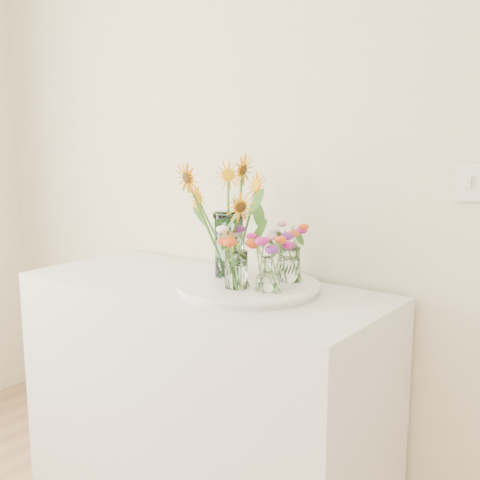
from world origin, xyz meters
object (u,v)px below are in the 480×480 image
(tray, at_px, (248,288))
(mason_jar, at_px, (229,245))
(small_vase_c, at_px, (290,265))
(small_vase_a, at_px, (236,270))
(counter, at_px, (202,399))
(small_vase_b, at_px, (268,274))

(tray, relative_size, mason_jar, 1.97)
(small_vase_c, bearing_deg, small_vase_a, -116.64)
(counter, distance_m, tray, 0.50)
(mason_jar, bearing_deg, small_vase_c, 17.32)
(tray, relative_size, small_vase_a, 3.61)
(counter, xyz_separation_m, mason_jar, (0.08, 0.07, 0.60))
(mason_jar, bearing_deg, tray, -19.26)
(mason_jar, xyz_separation_m, small_vase_b, (0.24, -0.09, -0.06))
(counter, bearing_deg, mason_jar, 41.54)
(small_vase_b, distance_m, small_vase_c, 0.16)
(tray, xyz_separation_m, small_vase_c, (0.10, 0.11, 0.08))
(tray, relative_size, small_vase_b, 3.90)
(counter, bearing_deg, small_vase_c, 24.80)
(small_vase_a, xyz_separation_m, small_vase_c, (0.09, 0.19, -0.00))
(counter, bearing_deg, small_vase_a, -13.86)
(small_vase_a, bearing_deg, small_vase_b, 15.78)
(mason_jar, xyz_separation_m, small_vase_a, (0.13, -0.12, -0.06))
(small_vase_a, bearing_deg, tray, 95.62)
(counter, xyz_separation_m, tray, (0.20, 0.03, 0.46))
(mason_jar, bearing_deg, small_vase_b, -20.60)
(counter, height_order, small_vase_a, small_vase_a)
(small_vase_c, bearing_deg, small_vase_b, -84.50)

